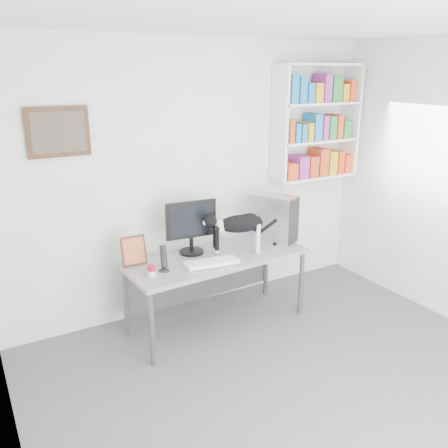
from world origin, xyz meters
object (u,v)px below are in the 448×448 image
object	(u,v)px
monitor	(191,227)
keyboard	(212,262)
pc_tower	(273,218)
soup_can	(152,271)
desk	(217,291)
leaning_print	(134,250)
bookshelf	(317,122)
cat	(238,234)
speaker	(164,258)

from	to	relation	value
monitor	keyboard	world-z (taller)	monitor
keyboard	pc_tower	xyz separation A→B (m)	(0.86, 0.27, 0.22)
keyboard	soup_can	size ratio (longest dim) A/B	5.11
desk	leaning_print	world-z (taller)	leaning_print
bookshelf	leaning_print	xyz separation A→B (m)	(-2.22, -0.22, -0.99)
monitor	soup_can	size ratio (longest dim) A/B	5.56
bookshelf	cat	distance (m)	1.64
desk	pc_tower	world-z (taller)	pc_tower
desk	leaning_print	distance (m)	0.92
monitor	leaning_print	distance (m)	0.59
monitor	speaker	bearing A→B (deg)	-140.82
desk	soup_can	distance (m)	0.82
keyboard	leaning_print	size ratio (longest dim) A/B	1.74
bookshelf	speaker	xyz separation A→B (m)	(-2.05, -0.48, -1.01)
keyboard	leaning_print	world-z (taller)	leaning_print
keyboard	leaning_print	distance (m)	0.71
monitor	speaker	distance (m)	0.50
keyboard	cat	xyz separation A→B (m)	(0.35, 0.11, 0.18)
monitor	speaker	world-z (taller)	monitor
soup_can	cat	bearing A→B (deg)	4.89
keyboard	speaker	bearing A→B (deg)	176.59
pc_tower	speaker	distance (m)	1.31
desk	speaker	size ratio (longest dim) A/B	7.17
desk	pc_tower	distance (m)	0.94
cat	leaning_print	bearing A→B (deg)	-176.84
keyboard	leaning_print	bearing A→B (deg)	157.79
speaker	cat	distance (m)	0.78
monitor	soup_can	xyz separation A→B (m)	(-0.53, -0.31, -0.22)
bookshelf	monitor	distance (m)	1.88
speaker	cat	size ratio (longest dim) A/B	0.37
leaning_print	keyboard	bearing A→B (deg)	-26.91
bookshelf	monitor	size ratio (longest dim) A/B	2.36
pc_tower	cat	size ratio (longest dim) A/B	0.73
monitor	cat	size ratio (longest dim) A/B	0.81
bookshelf	monitor	bearing A→B (deg)	-172.47
desk	soup_can	size ratio (longest dim) A/B	18.33
speaker	desk	bearing A→B (deg)	9.36
keyboard	soup_can	distance (m)	0.56
monitor	pc_tower	size ratio (longest dim) A/B	1.11
bookshelf	cat	xyz separation A→B (m)	(-1.27, -0.45, -0.93)
cat	speaker	bearing A→B (deg)	-160.94
leaning_print	cat	distance (m)	0.99
bookshelf	desk	bearing A→B (deg)	-164.53
desk	monitor	size ratio (longest dim) A/B	3.30
keyboard	desk	bearing A→B (deg)	55.15
monitor	soup_can	distance (m)	0.65
soup_can	leaning_print	bearing A→B (deg)	97.94
leaning_print	soup_can	size ratio (longest dim) A/B	2.93
speaker	soup_can	distance (m)	0.16
keyboard	speaker	distance (m)	0.45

